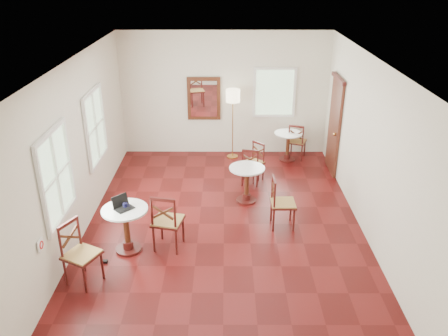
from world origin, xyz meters
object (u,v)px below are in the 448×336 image
object	(u,v)px
chair_near_b	(80,254)
navy_mug	(125,205)
chair_back_b	(254,162)
power_adapter	(104,262)
chair_mid_a	(251,166)
floor_lamp	(233,100)
cafe_table_near	(126,225)
cafe_table_mid	(247,180)
chair_near_a	(167,221)
chair_mid_b	(282,203)
chair_back_a	(297,141)
laptop	(122,205)
cafe_table_back	(288,143)
mouse	(125,207)
water_glass	(124,206)

from	to	relation	value
chair_near_b	navy_mug	xyz separation A→B (m)	(0.53, 0.85, 0.34)
chair_back_b	power_adapter	distance (m)	4.05
chair_mid_a	chair_near_b	bearing A→B (deg)	61.06
floor_lamp	cafe_table_near	bearing A→B (deg)	-114.25
cafe_table_mid	navy_mug	size ratio (longest dim) A/B	6.73
chair_near_a	chair_mid_b	distance (m)	2.09
chair_back_a	laptop	bearing A→B (deg)	70.20
cafe_table_back	chair_back_a	xyz separation A→B (m)	(0.23, 0.11, 0.01)
chair_near_b	mouse	xyz separation A→B (m)	(0.51, 0.85, 0.32)
chair_near_b	water_glass	world-z (taller)	chair_near_b
chair_back_b	floor_lamp	bearing A→B (deg)	154.77
cafe_table_back	chair_mid_a	bearing A→B (deg)	-126.35
chair_back_a	water_glass	xyz separation A→B (m)	(-3.36, -3.92, 0.40)
chair_back_a	water_glass	size ratio (longest dim) A/B	8.97
mouse	water_glass	distance (m)	0.04
chair_back_b	laptop	bearing A→B (deg)	-85.14
chair_mid_a	chair_back_b	world-z (taller)	chair_mid_a
cafe_table_back	water_glass	world-z (taller)	water_glass
chair_back_a	chair_back_b	bearing A→B (deg)	68.29
chair_back_a	chair_mid_a	bearing A→B (deg)	71.17
cafe_table_mid	chair_mid_a	xyz separation A→B (m)	(0.12, 0.78, -0.04)
floor_lamp	chair_near_a	bearing A→B (deg)	-106.15
chair_near_b	chair_back_b	size ratio (longest dim) A/B	1.19
chair_mid_a	laptop	distance (m)	3.35
chair_near_b	water_glass	distance (m)	1.04
laptop	mouse	size ratio (longest dim) A/B	3.41
chair_mid_b	laptop	size ratio (longest dim) A/B	2.57
cafe_table_mid	chair_near_b	distance (m)	3.62
chair_mid_a	mouse	xyz separation A→B (m)	(-2.17, -2.48, 0.39)
chair_near_a	chair_near_b	world-z (taller)	chair_near_a
cafe_table_mid	power_adapter	bearing A→B (deg)	-138.76
chair_near_a	chair_back_b	xyz separation A→B (m)	(1.58, 2.65, -0.09)
navy_mug	power_adapter	size ratio (longest dim) A/B	1.04
cafe_table_near	laptop	world-z (taller)	laptop
mouse	power_adapter	xyz separation A→B (m)	(-0.33, -0.39, -0.79)
cafe_table_mid	chair_back_a	bearing A→B (deg)	59.29
chair_near_b	laptop	world-z (taller)	laptop
chair_near_a	chair_back_b	size ratio (longest dim) A/B	1.22
chair_near_a	mouse	bearing A→B (deg)	16.19
chair_near_b	chair_back_a	distance (m)	6.13
chair_back_a	floor_lamp	world-z (taller)	floor_lamp
cafe_table_back	navy_mug	distance (m)	4.92
power_adapter	chair_mid_a	bearing A→B (deg)	48.96
cafe_table_back	power_adapter	distance (m)	5.43
chair_mid_b	floor_lamp	size ratio (longest dim) A/B	0.56
cafe_table_near	navy_mug	xyz separation A→B (m)	(0.01, 0.03, 0.35)
navy_mug	water_glass	size ratio (longest dim) A/B	1.11
water_glass	chair_near_a	bearing A→B (deg)	6.03
floor_lamp	chair_near_b	bearing A→B (deg)	-115.71
chair_back_b	water_glass	xyz separation A→B (m)	(-2.25, -2.72, 0.42)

